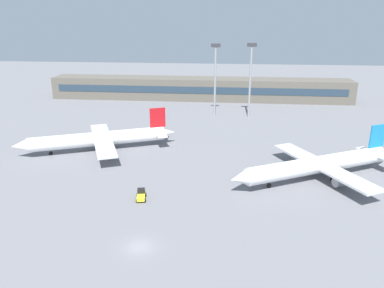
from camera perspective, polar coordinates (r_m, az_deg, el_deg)
The scene contains 7 objects.
ground_plane at distance 93.33m, azimuth -2.34°, elevation -1.67°, with size 400.00×400.00×0.00m, color slate.
terminal_building at distance 157.76m, azimuth 1.17°, elevation 8.53°, with size 124.64×12.13×9.00m.
airplane_near at distance 82.85m, azimuth 18.78°, elevation -3.09°, with size 38.12×27.65×10.30m.
airplane_mid at distance 98.40m, azimuth -14.34°, elevation 0.74°, with size 38.83×27.95×10.16m.
baggage_tug_yellow at distance 71.57m, azimuth -7.86°, elevation -7.77°, with size 2.34×3.81×1.75m.
floodlight_tower_west at distance 128.12m, azimuth 9.01°, elevation 10.45°, with size 3.20×0.80×25.03m.
floodlight_tower_east at distance 128.80m, azimuth 3.60°, elevation 10.62°, with size 3.20×0.80×24.73m.
Camera 1 is at (12.74, -46.53, 32.58)m, focal length 34.56 mm.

